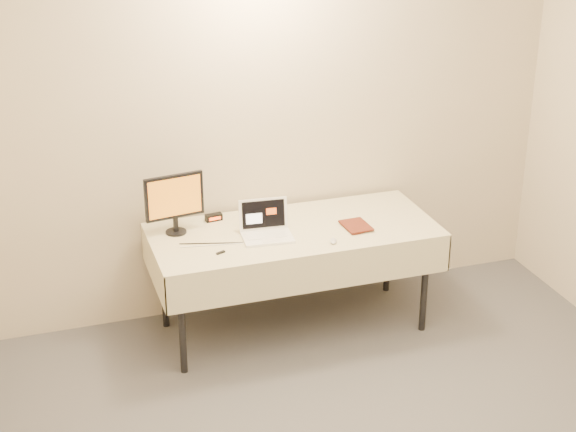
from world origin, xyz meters
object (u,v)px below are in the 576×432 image
object	(u,v)px
monitor	(174,199)
table	(294,238)
book	(345,214)
laptop	(266,228)

from	to	relation	value
monitor	table	bearing A→B (deg)	-22.16
table	monitor	xyz separation A→B (m)	(-0.74, 0.18, 0.29)
monitor	book	world-z (taller)	monitor
monitor	book	bearing A→B (deg)	-23.88
laptop	monitor	bearing A→B (deg)	162.90
table	book	distance (m)	0.37
table	laptop	world-z (taller)	laptop
book	laptop	bearing A→B (deg)	169.21
laptop	monitor	xyz separation A→B (m)	(-0.54, 0.22, 0.18)
laptop	monitor	size ratio (longest dim) A/B	0.84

